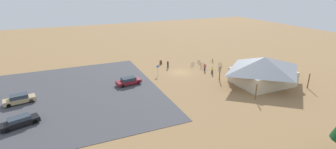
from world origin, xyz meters
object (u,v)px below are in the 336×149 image
object	(u,v)px
bicycle_teal_mid_cluster	(192,65)
visitor_crossing_yard	(212,70)
bike_pavilion	(263,69)
bicycle_orange_near_porch	(212,69)
bicycle_white_yard_left	(203,67)
visitor_near_lot	(205,67)
bicycle_purple_back_row	(203,65)
bicycle_blue_near_sign	(199,62)
trash_bin	(161,62)
car_tan_mid_lot	(19,99)
car_maroon_far_end	(129,81)
bicycle_silver_yard_front	(220,64)
lot_sign	(158,69)
bicycle_black_yard_center	(213,61)
visitor_at_bikes	(168,64)
car_black_second_row	(20,121)
bicycle_green_trailside	(220,68)

from	to	relation	value
bicycle_teal_mid_cluster	visitor_crossing_yard	bearing A→B (deg)	102.04
bike_pavilion	bicycle_orange_near_porch	xyz separation A→B (m)	(4.27, -10.70, -2.65)
bicycle_white_yard_left	visitor_near_lot	distance (m)	1.55
bicycle_purple_back_row	bicycle_blue_near_sign	bearing A→B (deg)	-95.53
trash_bin	bicycle_white_yard_left	world-z (taller)	trash_bin
car_tan_mid_lot	bicycle_purple_back_row	bearing A→B (deg)	-172.43
visitor_crossing_yard	car_maroon_far_end	bearing A→B (deg)	-3.64
bicycle_white_yard_left	bicycle_silver_yard_front	xyz separation A→B (m)	(-4.79, -0.17, 0.02)
visitor_crossing_yard	visitor_near_lot	world-z (taller)	visitor_near_lot
bike_pavilion	bicycle_orange_near_porch	size ratio (longest dim) A/B	9.81
lot_sign	bicycle_teal_mid_cluster	xyz separation A→B (m)	(-9.64, -2.25, -1.02)
trash_bin	bicycle_silver_yard_front	world-z (taller)	trash_bin
bicycle_orange_near_porch	bicycle_black_yard_center	xyz separation A→B (m)	(-3.51, -5.12, 0.01)
visitor_near_lot	visitor_at_bikes	world-z (taller)	visitor_at_bikes
trash_bin	car_maroon_far_end	distance (m)	14.55
bicycle_purple_back_row	car_black_second_row	xyz separation A→B (m)	(36.42, 12.80, 0.38)
car_black_second_row	car_maroon_far_end	bearing A→B (deg)	-153.62
bicycle_blue_near_sign	bicycle_black_yard_center	xyz separation A→B (m)	(-3.63, 0.34, -0.00)
bike_pavilion	bicycle_silver_yard_front	size ratio (longest dim) A/B	7.32
car_tan_mid_lot	bicycle_green_trailside	bearing A→B (deg)	-178.47
bike_pavilion	car_tan_mid_lot	world-z (taller)	bike_pavilion
bicycle_orange_near_porch	bicycle_black_yard_center	distance (m)	6.21
bicycle_blue_near_sign	bicycle_teal_mid_cluster	distance (m)	2.81
lot_sign	car_black_second_row	size ratio (longest dim) A/B	0.43
bicycle_blue_near_sign	trash_bin	bearing A→B (deg)	-22.35
car_maroon_far_end	bicycle_blue_near_sign	bearing A→B (deg)	-161.84
trash_bin	visitor_at_bikes	size ratio (longest dim) A/B	0.51
trash_bin	visitor_crossing_yard	xyz separation A→B (m)	(-7.43, 11.03, 0.42)
bicycle_silver_yard_front	car_tan_mid_lot	world-z (taller)	car_tan_mid_lot
bicycle_orange_near_porch	visitor_at_bikes	world-z (taller)	visitor_at_bikes
visitor_near_lot	visitor_at_bikes	bearing A→B (deg)	-37.75
bicycle_blue_near_sign	visitor_at_bikes	distance (m)	8.29
lot_sign	bicycle_purple_back_row	distance (m)	12.09
bicycle_orange_near_porch	bicycle_green_trailside	size ratio (longest dim) A/B	0.86
visitor_at_bikes	bicycle_teal_mid_cluster	bearing A→B (deg)	167.02
visitor_near_lot	bicycle_black_yard_center	bearing A→B (deg)	-137.75
car_maroon_far_end	visitor_at_bikes	xyz separation A→B (m)	(-11.03, -6.43, 0.17)
visitor_crossing_yard	visitor_at_bikes	world-z (taller)	visitor_at_bikes
bike_pavilion	car_maroon_far_end	bearing A→B (deg)	-22.53
bicycle_purple_back_row	visitor_at_bikes	xyz separation A→B (m)	(8.07, -2.22, 0.57)
trash_bin	visitor_near_lot	xyz separation A→B (m)	(-7.04, 8.63, 0.42)
bicycle_black_yard_center	car_maroon_far_end	bearing A→B (deg)	14.63
bicycle_blue_near_sign	car_tan_mid_lot	world-z (taller)	car_tan_mid_lot
car_black_second_row	car_maroon_far_end	xyz separation A→B (m)	(-17.32, -8.59, 0.02)
visitor_crossing_yard	visitor_at_bikes	distance (m)	10.38
car_maroon_far_end	visitor_crossing_yard	world-z (taller)	visitor_crossing_yard
bicycle_green_trailside	visitor_at_bikes	world-z (taller)	visitor_at_bikes
bike_pavilion	bicycle_silver_yard_front	bearing A→B (deg)	-86.69
visitor_near_lot	bicycle_white_yard_left	bearing A→B (deg)	-107.88
trash_bin	bicycle_orange_near_porch	xyz separation A→B (m)	(-8.74, 9.01, -0.09)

